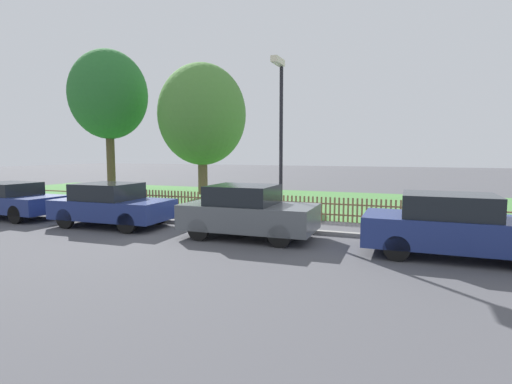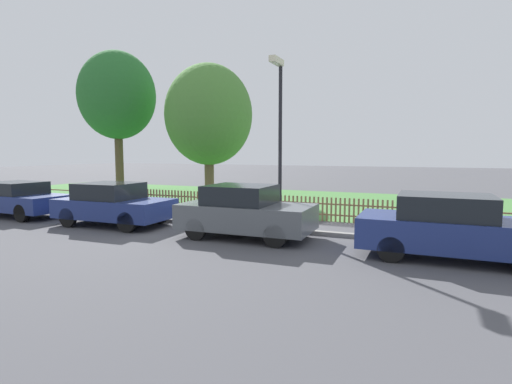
% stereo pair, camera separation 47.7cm
% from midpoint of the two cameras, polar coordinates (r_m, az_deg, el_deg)
% --- Properties ---
extents(ground_plane, '(120.00, 120.00, 0.00)m').
position_cam_midpoint_polar(ground_plane, '(12.77, -4.83, -5.19)').
color(ground_plane, '#4C4C51').
extents(kerb_stone, '(39.60, 0.20, 0.12)m').
position_cam_midpoint_polar(kerb_stone, '(12.85, -4.63, -4.85)').
color(kerb_stone, gray).
rests_on(kerb_stone, ground).
extents(grass_strip, '(39.60, 10.54, 0.01)m').
position_cam_midpoint_polar(grass_strip, '(19.91, 5.11, -1.27)').
color(grass_strip, '#477F3D').
rests_on(grass_strip, ground).
extents(park_fence, '(39.60, 0.05, 0.85)m').
position_cam_midpoint_polar(park_fence, '(14.94, -0.61, -1.93)').
color(park_fence, olive).
rests_on(park_fence, ground).
extents(parked_car_silver_hatchback, '(3.98, 1.84, 1.30)m').
position_cam_midpoint_polar(parked_car_silver_hatchback, '(17.30, -32.19, -0.94)').
color(parked_car_silver_hatchback, navy).
rests_on(parked_car_silver_hatchback, ground).
extents(parked_car_black_saloon, '(3.83, 1.93, 1.41)m').
position_cam_midpoint_polar(parked_car_black_saloon, '(13.87, -20.86, -1.70)').
color(parked_car_black_saloon, navy).
rests_on(parked_car_black_saloon, ground).
extents(parked_car_navy_estate, '(3.76, 1.92, 1.48)m').
position_cam_midpoint_polar(parked_car_navy_estate, '(11.24, -2.42, -2.81)').
color(parked_car_navy_estate, '#51565B').
rests_on(parked_car_navy_estate, ground).
extents(parked_car_red_compact, '(4.14, 1.79, 1.46)m').
position_cam_midpoint_polar(parked_car_red_compact, '(10.08, 25.41, -4.42)').
color(parked_car_red_compact, navy).
rests_on(parked_car_red_compact, ground).
extents(covered_motorcycle, '(1.84, 0.83, 1.11)m').
position_cam_midpoint_polar(covered_motorcycle, '(13.72, -4.00, -1.60)').
color(covered_motorcycle, black).
rests_on(covered_motorcycle, ground).
extents(tree_nearest_kerb, '(4.55, 4.55, 8.44)m').
position_cam_midpoint_polar(tree_nearest_kerb, '(25.93, -20.83, 12.81)').
color(tree_nearest_kerb, brown).
rests_on(tree_nearest_kerb, ground).
extents(tree_behind_motorcycle, '(4.99, 4.99, 7.43)m').
position_cam_midpoint_polar(tree_behind_motorcycle, '(23.32, -8.31, 10.86)').
color(tree_behind_motorcycle, brown).
rests_on(tree_behind_motorcycle, ground).
extents(street_lamp, '(0.20, 0.78, 5.17)m').
position_cam_midpoint_polar(street_lamp, '(12.29, 2.33, 9.85)').
color(street_lamp, black).
rests_on(street_lamp, ground).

